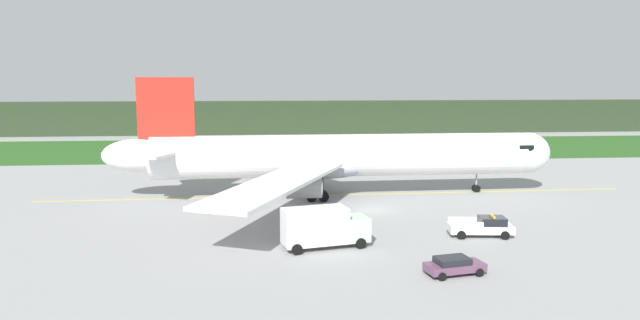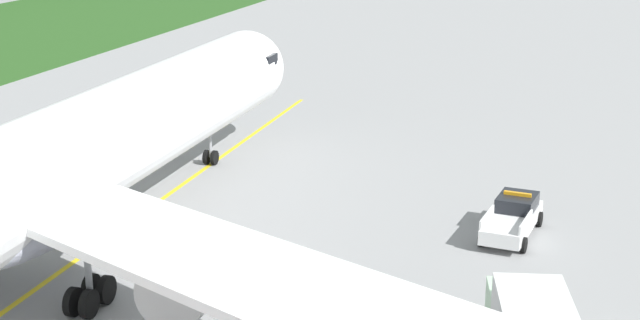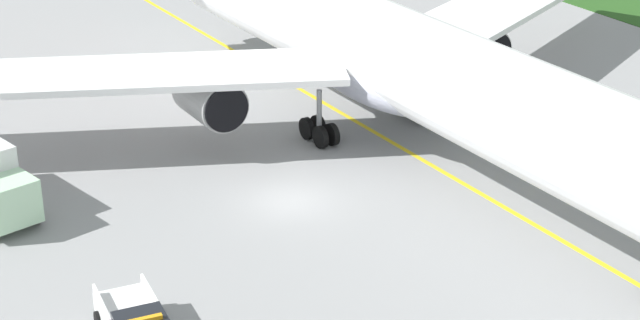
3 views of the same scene
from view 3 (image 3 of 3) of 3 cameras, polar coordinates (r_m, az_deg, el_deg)
The scene contains 3 objects.
ground at distance 49.12m, azimuth -1.65°, elevation -2.21°, with size 320.00×320.00×0.00m, color gray.
taxiway_centerline_main at distance 54.73m, azimuth 4.64°, elevation 0.56°, with size 71.37×0.30×0.01m, color yellow.
airliner at distance 53.67m, azimuth 4.30°, elevation 5.46°, with size 53.96×51.28×14.13m.
Camera 3 is at (38.70, -21.15, 21.63)m, focal length 58.85 mm.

